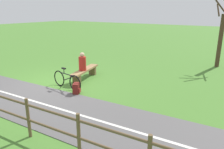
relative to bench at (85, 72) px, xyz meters
The scene contains 9 objects.
ground_plane 1.46m from the bench, 25.43° to the right, with size 80.00×80.00×0.00m, color #477A2D.
paved_path 4.41m from the bench, 50.42° to the left, with size 2.56×36.00×0.02m, color #565454.
path_centre_line 4.41m from the bench, 50.42° to the left, with size 0.10×32.00×0.00m, color silver.
bench is the anchor object (origin of this frame).
person_seated 0.53m from the bench, 12.67° to the left, with size 0.39×0.39×0.80m.
bicycle 1.38m from the bench, ahead, with size 0.25×1.66×0.84m.
backpack 1.81m from the bench, 29.89° to the left, with size 0.40×0.36×0.41m.
fence_roadside 4.60m from the bench, 14.34° to the left, with size 0.71×10.98×1.03m.
tree_far_left 7.56m from the bench, 140.99° to the left, with size 1.21×1.17×3.75m.
Camera 1 is at (6.00, 6.87, 3.06)m, focal length 34.93 mm.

